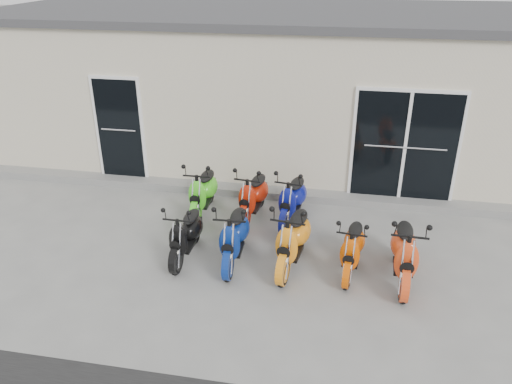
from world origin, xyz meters
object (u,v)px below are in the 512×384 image
scooter_front_black (185,229)px  scooter_back_red (253,190)px  scooter_back_green (203,186)px  scooter_front_orange_a (293,232)px  scooter_front_blue (234,230)px  scooter_back_blue (293,194)px  scooter_front_orange_b (353,242)px  scooter_front_red (406,246)px

scooter_front_black → scooter_back_red: (0.82, 1.53, 0.04)m
scooter_front_black → scooter_back_green: (-0.14, 1.52, 0.05)m
scooter_front_orange_a → scooter_front_blue: bearing=-169.6°
scooter_back_green → scooter_back_blue: size_ratio=1.02×
scooter_front_black → scooter_front_orange_a: scooter_front_orange_a is taller
scooter_front_orange_a → scooter_back_green: size_ratio=1.05×
scooter_front_orange_a → scooter_back_red: scooter_front_orange_a is taller
scooter_front_blue → scooter_front_black: bearing=179.7°
scooter_front_orange_a → scooter_back_blue: (-0.18, 1.46, -0.04)m
scooter_front_orange_b → scooter_back_blue: 1.82m
scooter_back_blue → scooter_front_black: bearing=-127.7°
scooter_front_blue → scooter_back_red: 1.51m
scooter_front_black → scooter_back_green: 1.52m
scooter_front_blue → scooter_back_red: bearing=87.3°
scooter_back_green → scooter_front_orange_b: bearing=-28.2°
scooter_front_black → scooter_front_orange_b: (2.65, 0.08, -0.01)m
scooter_front_blue → scooter_front_orange_b: (1.85, 0.06, -0.06)m
scooter_front_orange_b → scooter_back_blue: bearing=133.9°
scooter_front_red → scooter_back_red: scooter_front_red is taller
scooter_front_orange_b → scooter_front_orange_a: bearing=-172.3°
scooter_front_orange_a → scooter_back_red: (-0.91, 1.46, -0.04)m
scooter_front_orange_a → scooter_back_green: 2.37m
scooter_front_blue → scooter_front_orange_b: 1.85m
scooter_front_blue → scooter_front_orange_b: bearing=-0.2°
scooter_front_orange_b → scooter_back_green: bearing=159.6°
scooter_front_black → scooter_front_red: 3.42m
scooter_back_green → scooter_back_red: (0.96, 0.02, -0.01)m
scooter_back_green → scooter_front_red: bearing=-24.3°
scooter_front_orange_a → scooter_back_red: bearing=129.7°
scooter_front_red → scooter_back_blue: 2.42m
scooter_front_black → scooter_front_blue: scooter_front_blue is taller
scooter_front_red → scooter_front_black: bearing=-177.8°
scooter_back_green → scooter_back_blue: scooter_back_green is taller
scooter_back_green → scooter_front_black: bearing=-85.7°
scooter_front_orange_a → scooter_back_red: size_ratio=1.07×
scooter_front_blue → scooter_front_red: scooter_front_red is taller
scooter_front_red → scooter_back_green: size_ratio=1.03×
scooter_front_orange_a → scooter_back_red: 1.73m
scooter_front_blue → scooter_front_orange_b: size_ratio=1.12×
scooter_front_blue → scooter_front_red: (2.62, -0.04, 0.02)m
scooter_front_black → scooter_front_blue: (0.80, 0.02, 0.05)m
scooter_front_orange_b → scooter_front_blue: bearing=-171.5°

